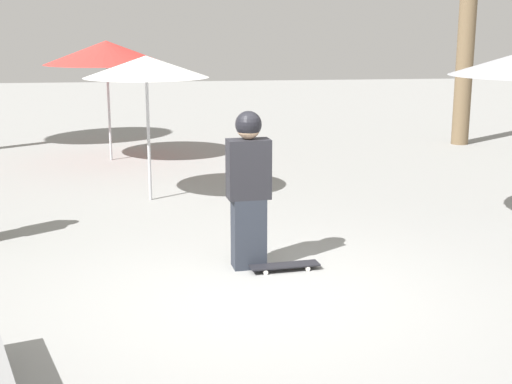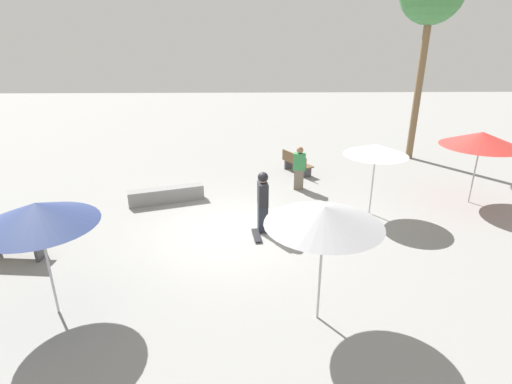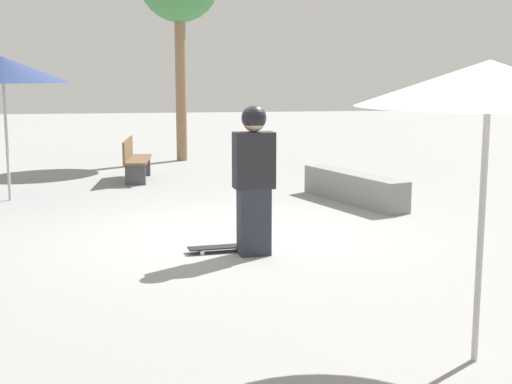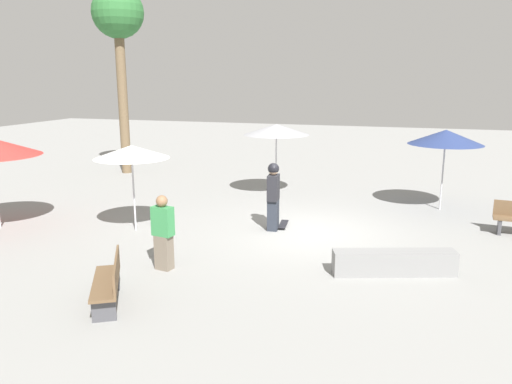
{
  "view_description": "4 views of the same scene",
  "coord_description": "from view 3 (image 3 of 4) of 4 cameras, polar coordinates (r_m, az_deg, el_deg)",
  "views": [
    {
      "loc": [
        1.02,
        6.87,
        2.71
      ],
      "look_at": [
        -0.12,
        -1.4,
        0.77
      ],
      "focal_mm": 50.0,
      "sensor_mm": 36.0,
      "label": 1
    },
    {
      "loc": [
        -10.4,
        -0.47,
        5.34
      ],
      "look_at": [
        0.55,
        -0.73,
        1.01
      ],
      "focal_mm": 28.0,
      "sensor_mm": 36.0,
      "label": 2
    },
    {
      "loc": [
        -1.33,
        -9.22,
        2.19
      ],
      "look_at": [
        0.1,
        -0.63,
        0.72
      ],
      "focal_mm": 50.0,
      "sensor_mm": 36.0,
      "label": 3
    },
    {
      "loc": [
        12.37,
        2.42,
        3.98
      ],
      "look_at": [
        0.44,
        -1.26,
        1.1
      ],
      "focal_mm": 35.0,
      "sensor_mm": 36.0,
      "label": 4
    }
  ],
  "objects": [
    {
      "name": "bench_near",
      "position": [
        14.76,
        -9.65,
        2.57
      ],
      "size": [
        0.59,
        1.63,
        0.85
      ],
      "rotation": [
        0.0,
        0.0,
        4.62
      ],
      "color": "#47474C",
      "rests_on": "ground_plane"
    },
    {
      "name": "concrete_ledge",
      "position": [
        12.22,
        7.81,
        0.36
      ],
      "size": [
        1.17,
        2.53,
        0.5
      ],
      "rotation": [
        0.0,
        0.0,
        1.88
      ],
      "color": "gray",
      "rests_on": "ground_plane"
    },
    {
      "name": "ground_plane",
      "position": [
        9.57,
        -1.23,
        -3.66
      ],
      "size": [
        60.0,
        60.0,
        0.0
      ],
      "primitive_type": "plane",
      "color": "gray"
    },
    {
      "name": "shade_umbrella_navy",
      "position": [
        12.87,
        -19.62,
        9.21
      ],
      "size": [
        2.2,
        2.2,
        2.45
      ],
      "color": "#B7B7BC",
      "rests_on": "ground_plane"
    },
    {
      "name": "skateboard",
      "position": [
        8.82,
        -2.87,
        -4.44
      ],
      "size": [
        0.82,
        0.29,
        0.07
      ],
      "rotation": [
        0.0,
        0.0,
        3.25
      ],
      "color": "black",
      "rests_on": "ground_plane"
    },
    {
      "name": "shade_umbrella_white",
      "position": [
        5.46,
        18.13,
        8.23
      ],
      "size": [
        1.94,
        1.94,
        2.28
      ],
      "color": "#B7B7BC",
      "rests_on": "ground_plane"
    },
    {
      "name": "skater_main",
      "position": [
        8.51,
        -0.17,
        1.35
      ],
      "size": [
        0.5,
        0.31,
        1.81
      ],
      "rotation": [
        0.0,
        0.0,
        3.23
      ],
      "color": "#282D38",
      "rests_on": "ground_plane"
    }
  ]
}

